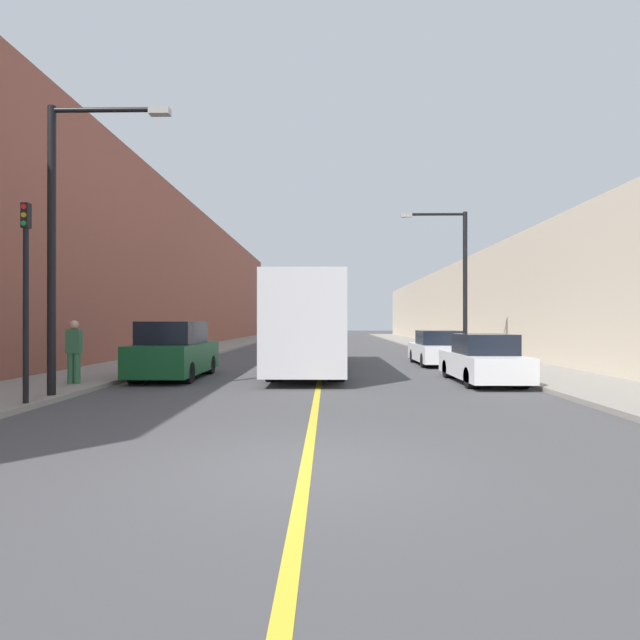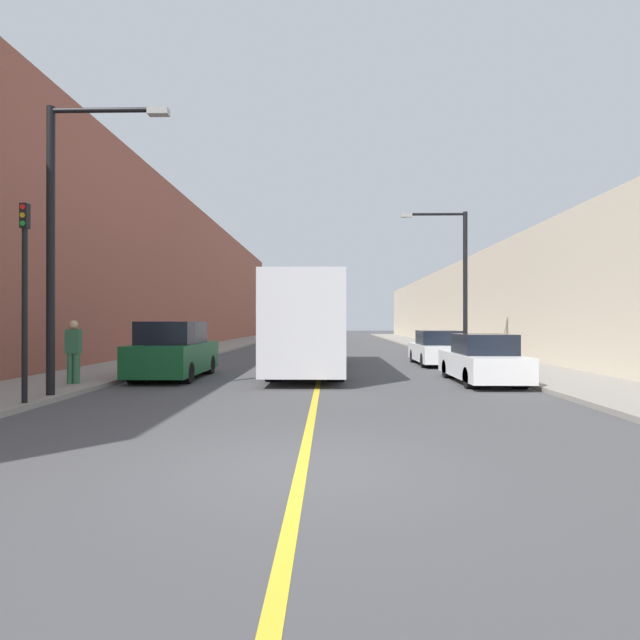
{
  "view_description": "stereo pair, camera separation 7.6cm",
  "coord_description": "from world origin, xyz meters",
  "px_view_note": "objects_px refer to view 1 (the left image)",
  "views": [
    {
      "loc": [
        0.3,
        -6.48,
        1.93
      ],
      "look_at": [
        -0.09,
        16.14,
        2.0
      ],
      "focal_mm": 28.0,
      "sensor_mm": 36.0,
      "label": 1
    },
    {
      "loc": [
        0.38,
        -6.48,
        1.93
      ],
      "look_at": [
        -0.09,
        16.14,
        2.0
      ],
      "focal_mm": 28.0,
      "sensor_mm": 36.0,
      "label": 2
    }
  ],
  "objects_px": {
    "bus": "(310,324)",
    "street_lamp_right": "(458,274)",
    "car_right_near": "(483,361)",
    "parked_suv_left": "(174,352)",
    "pedestrian": "(74,351)",
    "street_lamp_left": "(64,227)",
    "car_right_mid": "(437,349)",
    "traffic_light": "(26,295)"
  },
  "relations": [
    {
      "from": "bus",
      "to": "street_lamp_right",
      "type": "xyz_separation_m",
      "value": [
        6.6,
        3.19,
        2.23
      ]
    },
    {
      "from": "car_right_near",
      "to": "bus",
      "type": "bearing_deg",
      "value": 146.52
    },
    {
      "from": "parked_suv_left",
      "to": "street_lamp_right",
      "type": "distance_m",
      "value": 12.92
    },
    {
      "from": "pedestrian",
      "to": "parked_suv_left",
      "type": "bearing_deg",
      "value": 49.3
    },
    {
      "from": "parked_suv_left",
      "to": "street_lamp_right",
      "type": "height_order",
      "value": "street_lamp_right"
    },
    {
      "from": "bus",
      "to": "pedestrian",
      "type": "distance_m",
      "value": 8.41
    },
    {
      "from": "street_lamp_left",
      "to": "street_lamp_right",
      "type": "bearing_deg",
      "value": 40.58
    },
    {
      "from": "bus",
      "to": "pedestrian",
      "type": "xyz_separation_m",
      "value": [
        -6.62,
        -5.13,
        -0.77
      ]
    },
    {
      "from": "bus",
      "to": "car_right_mid",
      "type": "height_order",
      "value": "bus"
    },
    {
      "from": "car_right_near",
      "to": "pedestrian",
      "type": "relative_size",
      "value": 2.39
    },
    {
      "from": "car_right_near",
      "to": "traffic_light",
      "type": "relative_size",
      "value": 0.99
    },
    {
      "from": "street_lamp_right",
      "to": "pedestrian",
      "type": "height_order",
      "value": "street_lamp_right"
    },
    {
      "from": "car_right_mid",
      "to": "traffic_light",
      "type": "distance_m",
      "value": 16.24
    },
    {
      "from": "parked_suv_left",
      "to": "street_lamp_left",
      "type": "xyz_separation_m",
      "value": [
        -1.25,
        -4.73,
        3.35
      ]
    },
    {
      "from": "car_right_near",
      "to": "pedestrian",
      "type": "distance_m",
      "value": 12.29
    },
    {
      "from": "street_lamp_left",
      "to": "street_lamp_right",
      "type": "xyz_separation_m",
      "value": [
        12.33,
        10.56,
        -0.16
      ]
    },
    {
      "from": "street_lamp_left",
      "to": "street_lamp_right",
      "type": "relative_size",
      "value": 1.05
    },
    {
      "from": "parked_suv_left",
      "to": "pedestrian",
      "type": "height_order",
      "value": "pedestrian"
    },
    {
      "from": "parked_suv_left",
      "to": "traffic_light",
      "type": "bearing_deg",
      "value": -103.74
    },
    {
      "from": "bus",
      "to": "car_right_near",
      "type": "height_order",
      "value": "bus"
    },
    {
      "from": "parked_suv_left",
      "to": "car_right_near",
      "type": "bearing_deg",
      "value": -5.98
    },
    {
      "from": "car_right_mid",
      "to": "street_lamp_left",
      "type": "relative_size",
      "value": 0.61
    },
    {
      "from": "car_right_near",
      "to": "street_lamp_right",
      "type": "bearing_deg",
      "value": 81.55
    },
    {
      "from": "car_right_mid",
      "to": "street_lamp_right",
      "type": "distance_m",
      "value": 3.57
    },
    {
      "from": "car_right_mid",
      "to": "pedestrian",
      "type": "distance_m",
      "value": 14.53
    },
    {
      "from": "car_right_near",
      "to": "pedestrian",
      "type": "bearing_deg",
      "value": -173.26
    },
    {
      "from": "car_right_near",
      "to": "street_lamp_left",
      "type": "distance_m",
      "value": 12.4
    },
    {
      "from": "bus",
      "to": "traffic_light",
      "type": "bearing_deg",
      "value": -124.68
    },
    {
      "from": "car_right_near",
      "to": "pedestrian",
      "type": "height_order",
      "value": "pedestrian"
    },
    {
      "from": "bus",
      "to": "car_right_near",
      "type": "relative_size",
      "value": 2.49
    },
    {
      "from": "street_lamp_right",
      "to": "pedestrian",
      "type": "xyz_separation_m",
      "value": [
        -13.22,
        -8.33,
        -3.0
      ]
    },
    {
      "from": "street_lamp_left",
      "to": "pedestrian",
      "type": "bearing_deg",
      "value": 111.9
    },
    {
      "from": "bus",
      "to": "car_right_mid",
      "type": "bearing_deg",
      "value": 26.46
    },
    {
      "from": "parked_suv_left",
      "to": "street_lamp_right",
      "type": "xyz_separation_m",
      "value": [
        11.08,
        5.83,
        3.19
      ]
    },
    {
      "from": "bus",
      "to": "car_right_near",
      "type": "bearing_deg",
      "value": -33.48
    },
    {
      "from": "car_right_mid",
      "to": "parked_suv_left",
      "type": "bearing_deg",
      "value": -151.69
    },
    {
      "from": "street_lamp_right",
      "to": "traffic_light",
      "type": "height_order",
      "value": "street_lamp_right"
    },
    {
      "from": "traffic_light",
      "to": "street_lamp_left",
      "type": "bearing_deg",
      "value": 80.54
    },
    {
      "from": "bus",
      "to": "street_lamp_right",
      "type": "distance_m",
      "value": 7.67
    },
    {
      "from": "parked_suv_left",
      "to": "traffic_light",
      "type": "height_order",
      "value": "traffic_light"
    },
    {
      "from": "parked_suv_left",
      "to": "street_lamp_right",
      "type": "relative_size",
      "value": 0.68
    },
    {
      "from": "car_right_mid",
      "to": "traffic_light",
      "type": "xyz_separation_m",
      "value": [
        -11.49,
        -11.33,
        1.83
      ]
    }
  ]
}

